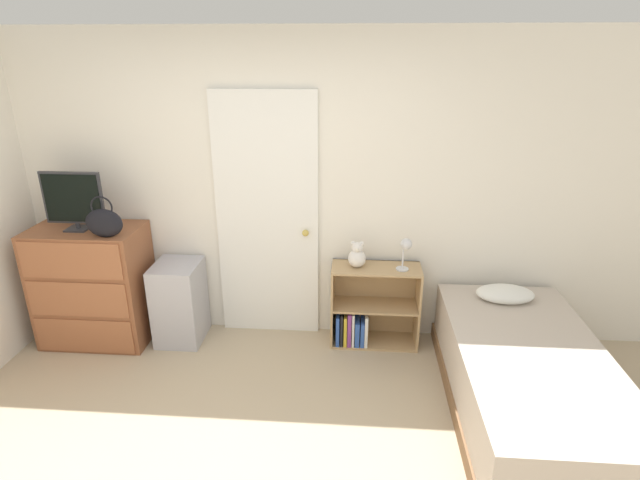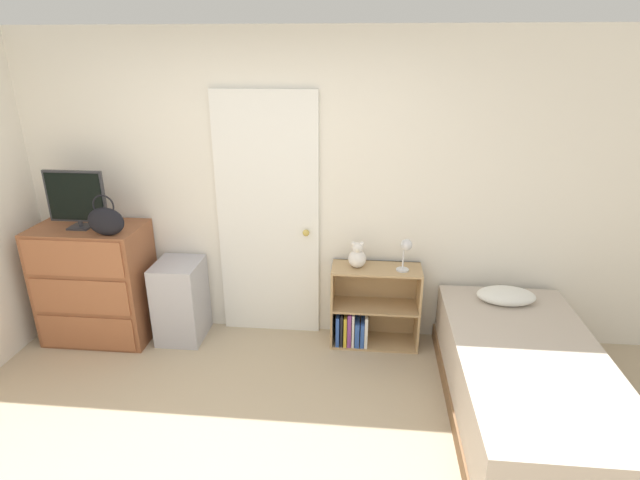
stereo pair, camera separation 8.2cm
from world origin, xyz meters
TOP-DOWN VIEW (x-y plane):
  - wall_back at (0.00, 1.93)m, footprint 10.00×0.06m
  - door_closed at (-0.03, 1.88)m, footprint 0.85×0.09m
  - dresser at (-1.49, 1.62)m, footprint 0.89×0.53m
  - tv at (-1.52, 1.60)m, footprint 0.49×0.16m
  - handbag at (-1.21, 1.45)m, footprint 0.29×0.10m
  - storage_bin at (-0.78, 1.67)m, footprint 0.38×0.43m
  - bookshelf at (0.82, 1.74)m, footprint 0.73×0.30m
  - teddy_bear at (0.73, 1.73)m, footprint 0.15×0.15m
  - desk_lamp at (1.11, 1.69)m, footprint 0.12×0.11m
  - bed at (1.90, 0.90)m, footprint 1.00×1.99m

SIDE VIEW (x-z plane):
  - bed at x=1.90m, z-range -0.05..0.57m
  - bookshelf at x=0.82m, z-range -0.07..0.63m
  - storage_bin at x=-0.78m, z-range 0.00..0.70m
  - dresser at x=-1.49m, z-range 0.00..1.02m
  - teddy_bear at x=0.73m, z-range 0.69..0.91m
  - desk_lamp at x=1.11m, z-range 0.76..1.04m
  - door_closed at x=-0.03m, z-range 0.00..2.09m
  - handbag at x=-1.21m, z-range 0.97..1.30m
  - tv at x=-1.52m, z-range 1.03..1.50m
  - wall_back at x=0.00m, z-range 0.00..2.55m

